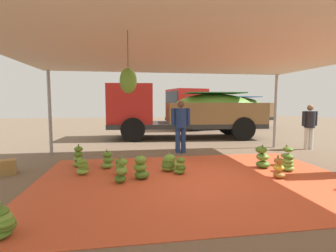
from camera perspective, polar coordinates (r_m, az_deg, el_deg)
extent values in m
plane|color=brown|center=(8.25, 0.88, -5.91)|extent=(40.00, 40.00, 0.00)
cube|color=#D1512D|center=(5.40, 6.37, -11.94)|extent=(6.54, 4.52, 0.01)
cylinder|color=#9EA0A5|center=(8.63, -25.22, 2.79)|extent=(0.10, 0.10, 2.60)
cylinder|color=#9EA0A5|center=(9.76, 23.17, 3.10)|extent=(0.10, 0.10, 2.60)
cube|color=beige|center=(5.26, 6.67, 16.54)|extent=(8.00, 7.00, 0.06)
cylinder|color=#4C422D|center=(3.70, -9.10, 16.99)|extent=(0.01, 0.01, 0.49)
ellipsoid|color=#60932D|center=(3.64, -9.00, 10.10)|extent=(0.24, 0.24, 0.36)
ellipsoid|color=#60932D|center=(6.72, -19.70, -8.11)|extent=(0.32, 0.32, 0.14)
ellipsoid|color=#6B9E38|center=(6.70, -19.70, -7.06)|extent=(0.31, 0.31, 0.14)
ellipsoid|color=#518428|center=(6.69, -19.70, -5.99)|extent=(0.26, 0.26, 0.14)
ellipsoid|color=#518428|center=(6.67, -19.63, -4.94)|extent=(0.29, 0.29, 0.14)
cylinder|color=olive|center=(6.64, -19.62, -4.45)|extent=(0.04, 0.04, 0.12)
ellipsoid|color=#75A83D|center=(5.99, -18.80, -9.73)|extent=(0.32, 0.32, 0.14)
ellipsoid|color=#60932D|center=(6.00, -18.66, -8.95)|extent=(0.31, 0.31, 0.14)
ellipsoid|color=#60932D|center=(5.96, -18.81, -8.34)|extent=(0.26, 0.26, 0.14)
ellipsoid|color=#60932D|center=(5.94, -18.92, -7.66)|extent=(0.27, 0.27, 0.14)
cylinder|color=olive|center=(5.94, -18.90, -7.07)|extent=(0.04, 0.04, 0.12)
ellipsoid|color=#6B9E38|center=(6.36, -13.66, -8.66)|extent=(0.38, 0.38, 0.15)
ellipsoid|color=#518428|center=(6.34, -13.42, -7.47)|extent=(0.31, 0.31, 0.15)
ellipsoid|color=#518428|center=(6.33, -13.58, -6.28)|extent=(0.27, 0.27, 0.15)
cylinder|color=olive|center=(6.32, -13.70, -5.75)|extent=(0.04, 0.04, 0.12)
ellipsoid|color=#477523|center=(6.66, 20.71, -8.12)|extent=(0.34, 0.34, 0.17)
ellipsoid|color=#6B9E38|center=(6.65, 20.66, -6.56)|extent=(0.43, 0.43, 0.17)
ellipsoid|color=#518428|center=(6.58, 20.38, -5.06)|extent=(0.29, 0.29, 0.17)
cylinder|color=olive|center=(6.59, 20.62, -4.54)|extent=(0.04, 0.04, 0.12)
ellipsoid|color=#75A83D|center=(5.76, -10.48, -10.21)|extent=(0.28, 0.28, 0.13)
ellipsoid|color=#6B9E38|center=(5.72, -10.50, -9.47)|extent=(0.30, 0.30, 0.13)
ellipsoid|color=#75A83D|center=(5.73, -10.90, -8.59)|extent=(0.24, 0.24, 0.13)
ellipsoid|color=#477523|center=(5.68, -10.78, -7.87)|extent=(0.27, 0.27, 0.13)
cylinder|color=olive|center=(5.69, -10.82, -7.23)|extent=(0.04, 0.04, 0.12)
ellipsoid|color=#996628|center=(5.92, 23.87, -10.13)|extent=(0.31, 0.31, 0.13)
ellipsoid|color=gold|center=(5.91, 23.78, -8.63)|extent=(0.31, 0.31, 0.13)
ellipsoid|color=#996628|center=(5.87, 23.83, -7.23)|extent=(0.26, 0.26, 0.13)
cylinder|color=olive|center=(5.85, 23.67, -6.67)|extent=(0.04, 0.04, 0.12)
ellipsoid|color=#518428|center=(7.23, 25.38, -7.44)|extent=(0.36, 0.36, 0.13)
ellipsoid|color=#6B9E38|center=(7.19, 25.33, -6.15)|extent=(0.30, 0.30, 0.13)
ellipsoid|color=#477523|center=(7.16, 25.55, -4.83)|extent=(0.36, 0.36, 0.13)
cylinder|color=olive|center=(7.16, 25.31, -4.34)|extent=(0.04, 0.04, 0.12)
ellipsoid|color=#477523|center=(3.77, -33.17, -18.49)|extent=(0.35, 0.35, 0.13)
ellipsoid|color=#60932D|center=(3.71, -33.26, -17.84)|extent=(0.32, 0.32, 0.13)
ellipsoid|color=#75A83D|center=(3.70, -33.71, -16.87)|extent=(0.34, 0.34, 0.13)
cylinder|color=olive|center=(3.68, -33.68, -14.99)|extent=(0.04, 0.04, 0.12)
ellipsoid|color=#75A83D|center=(5.97, 0.07, -9.36)|extent=(0.44, 0.44, 0.17)
ellipsoid|color=#477523|center=(5.93, 0.04, -8.89)|extent=(0.37, 0.37, 0.17)
ellipsoid|color=#518428|center=(5.92, 0.13, -8.32)|extent=(0.41, 0.41, 0.17)
ellipsoid|color=#518428|center=(5.90, 0.13, -7.79)|extent=(0.34, 0.34, 0.17)
ellipsoid|color=#60932D|center=(5.91, 0.42, -7.21)|extent=(0.37, 0.37, 0.17)
cylinder|color=olive|center=(5.89, 0.30, -6.66)|extent=(0.04, 0.04, 0.12)
ellipsoid|color=#75A83D|center=(6.59, 25.53, -8.61)|extent=(0.31, 0.31, 0.14)
ellipsoid|color=#75A83D|center=(6.58, 25.49, -7.85)|extent=(0.29, 0.29, 0.14)
ellipsoid|color=#75A83D|center=(6.54, 25.54, -7.15)|extent=(0.30, 0.30, 0.14)
ellipsoid|color=#477523|center=(6.53, 25.66, -6.40)|extent=(0.32, 0.32, 0.14)
cylinder|color=olive|center=(6.51, 25.65, -5.89)|extent=(0.04, 0.04, 0.12)
ellipsoid|color=#477523|center=(5.22, -10.79, -11.69)|extent=(0.30, 0.30, 0.15)
ellipsoid|color=#6B9E38|center=(5.14, -10.44, -10.00)|extent=(0.30, 0.30, 0.15)
ellipsoid|color=#60932D|center=(5.13, -10.25, -8.07)|extent=(0.22, 0.22, 0.15)
cylinder|color=olive|center=(5.09, -10.58, -7.49)|extent=(0.04, 0.04, 0.12)
ellipsoid|color=#477523|center=(5.41, -5.97, -10.88)|extent=(0.41, 0.41, 0.18)
ellipsoid|color=#60932D|center=(5.38, -6.40, -9.25)|extent=(0.39, 0.39, 0.18)
ellipsoid|color=#60932D|center=(5.34, -6.25, -7.66)|extent=(0.34, 0.34, 0.18)
cylinder|color=olive|center=(5.32, -6.34, -7.05)|extent=(0.04, 0.04, 0.12)
ellipsoid|color=#518428|center=(5.73, 2.55, -10.16)|extent=(0.34, 0.34, 0.13)
ellipsoid|color=#477523|center=(5.71, 2.91, -9.36)|extent=(0.24, 0.24, 0.13)
ellipsoid|color=#75A83D|center=(5.68, 2.59, -8.56)|extent=(0.27, 0.27, 0.13)
ellipsoid|color=#477523|center=(5.65, 2.88, -7.76)|extent=(0.27, 0.27, 0.13)
cylinder|color=olive|center=(5.66, 2.73, -7.11)|extent=(0.04, 0.04, 0.12)
cube|color=#2D2D2D|center=(11.54, 3.97, 0.30)|extent=(6.99, 2.83, 0.20)
cube|color=red|center=(11.42, -8.34, 4.97)|extent=(2.08, 2.24, 1.70)
cube|color=#232D38|center=(11.53, -13.19, 6.58)|extent=(0.18, 1.81, 0.75)
cube|color=olive|center=(10.70, 11.71, 2.76)|extent=(4.22, 0.43, 0.90)
cube|color=olive|center=(12.82, 9.06, 3.21)|extent=(4.22, 0.43, 0.90)
cube|color=olive|center=(12.43, 19.59, 2.90)|extent=(0.27, 2.27, 0.90)
ellipsoid|color=#60932D|center=(11.75, 10.29, 4.03)|extent=(3.87, 2.21, 1.32)
cube|color=#237533|center=(11.76, 10.34, 7.34)|extent=(2.67, 1.93, 0.04)
cylinder|color=black|center=(10.43, -7.94, -0.82)|extent=(1.02, 0.36, 1.00)
cylinder|color=black|center=(12.49, -7.30, 0.19)|extent=(1.02, 0.36, 1.00)
cylinder|color=black|center=(11.12, 16.65, -0.62)|extent=(1.02, 0.36, 1.00)
cylinder|color=black|center=(13.07, 13.45, 0.31)|extent=(1.02, 0.36, 1.00)
cube|color=#2D2D2D|center=(16.27, 11.84, 1.65)|extent=(7.01, 3.65, 0.20)
cube|color=red|center=(15.08, 4.17, 5.08)|extent=(2.27, 2.47, 1.70)
cube|color=#232D38|center=(14.71, 0.81, 6.41)|extent=(0.41, 1.81, 0.75)
cube|color=#99754C|center=(16.08, 17.85, 3.43)|extent=(4.06, 0.94, 0.90)
cube|color=#99754C|center=(17.88, 13.37, 3.70)|extent=(4.06, 0.94, 0.90)
cube|color=#99754C|center=(18.24, 20.65, 3.53)|extent=(0.56, 2.28, 0.90)
ellipsoid|color=#477523|center=(16.96, 15.51, 4.18)|extent=(3.96, 2.66, 1.26)
cube|color=#19569E|center=(16.96, 15.56, 6.37)|extent=(2.79, 2.23, 0.04)
cylinder|color=black|center=(14.24, 6.42, 0.82)|extent=(1.04, 0.48, 1.00)
cylinder|color=black|center=(16.14, 2.99, 1.37)|extent=(1.04, 0.48, 1.00)
cylinder|color=black|center=(16.80, 20.33, 1.20)|extent=(1.04, 0.48, 1.00)
cylinder|color=black|center=(18.44, 16.01, 1.66)|extent=(1.04, 0.48, 1.00)
cylinder|color=navy|center=(8.05, 2.23, -3.25)|extent=(0.15, 0.15, 0.82)
cylinder|color=navy|center=(8.09, 3.51, -3.21)|extent=(0.15, 0.15, 0.82)
cylinder|color=navy|center=(7.99, 2.90, 1.84)|extent=(0.37, 0.37, 0.61)
cylinder|color=navy|center=(7.94, 1.15, 2.07)|extent=(0.12, 0.12, 0.54)
cylinder|color=navy|center=(8.04, 4.62, 2.09)|extent=(0.12, 0.12, 0.54)
sphere|color=brown|center=(7.98, 2.91, 4.99)|extent=(0.22, 0.22, 0.22)
cylinder|color=silver|center=(9.89, 28.89, -2.50)|extent=(0.14, 0.14, 0.75)
cylinder|color=silver|center=(9.99, 29.66, -2.46)|extent=(0.14, 0.14, 0.75)
cylinder|color=#26262D|center=(9.88, 29.45, 1.31)|extent=(0.34, 0.34, 0.56)
cylinder|color=#26262D|center=(9.74, 28.41, 1.49)|extent=(0.11, 0.11, 0.50)
cylinder|color=#26262D|center=(10.02, 30.48, 1.48)|extent=(0.11, 0.11, 0.50)
sphere|color=#936B4C|center=(9.86, 29.56, 3.65)|extent=(0.20, 0.20, 0.20)
cube|color=olive|center=(6.74, -32.76, -7.87)|extent=(0.45, 0.41, 0.33)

